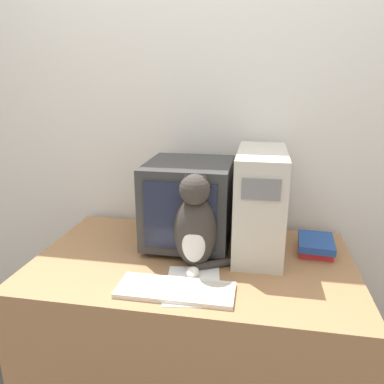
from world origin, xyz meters
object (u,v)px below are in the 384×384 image
(computer_tower, at_px, (260,202))
(book_stack, at_px, (316,245))
(crt_monitor, at_px, (189,203))
(pen, at_px, (150,277))
(cat, at_px, (195,226))
(keyboard, at_px, (176,290))

(computer_tower, xyz_separation_m, book_stack, (0.26, 0.01, -0.20))
(crt_monitor, height_order, pen, crt_monitor)
(crt_monitor, distance_m, cat, 0.24)
(pen, bearing_deg, crt_monitor, 75.39)
(computer_tower, height_order, cat, computer_tower)
(computer_tower, bearing_deg, crt_monitor, 178.90)
(crt_monitor, height_order, computer_tower, computer_tower)
(book_stack, height_order, pen, book_stack)
(cat, distance_m, pen, 0.28)
(crt_monitor, bearing_deg, keyboard, -85.80)
(keyboard, bearing_deg, cat, 80.01)
(book_stack, bearing_deg, computer_tower, -177.62)
(keyboard, height_order, pen, keyboard)
(crt_monitor, distance_m, keyboard, 0.48)
(crt_monitor, relative_size, book_stack, 1.89)
(computer_tower, bearing_deg, pen, -140.38)
(pen, bearing_deg, computer_tower, 39.62)
(crt_monitor, xyz_separation_m, cat, (0.07, -0.22, -0.03))
(computer_tower, distance_m, cat, 0.34)
(computer_tower, relative_size, pen, 3.53)
(cat, bearing_deg, book_stack, 19.29)
(crt_monitor, height_order, book_stack, crt_monitor)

